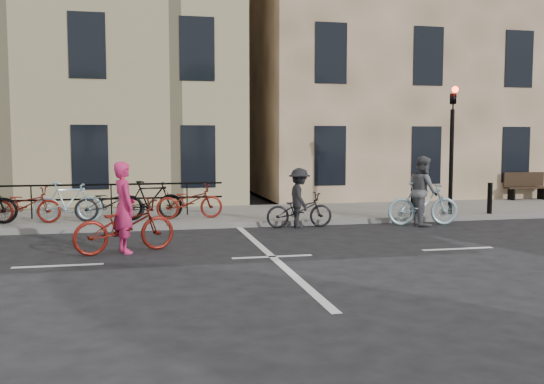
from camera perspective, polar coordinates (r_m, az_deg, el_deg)
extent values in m
plane|color=black|center=(11.95, 0.02, -6.13)|extent=(120.00, 120.00, 0.00)
cube|color=slate|center=(17.66, -17.11, -2.49)|extent=(46.00, 4.00, 0.15)
cube|color=#96795A|center=(27.30, 13.05, 12.96)|extent=(14.00, 10.00, 12.00)
cylinder|color=black|center=(18.06, 16.51, 2.71)|extent=(0.12, 0.12, 3.00)
imported|color=black|center=(18.09, 16.67, 8.89)|extent=(0.15, 0.18, 0.90)
sphere|color=#FF0C05|center=(18.00, 16.86, 9.22)|extent=(0.18, 0.18, 0.18)
cylinder|color=black|center=(17.49, 13.14, -0.73)|extent=(0.14, 0.14, 0.90)
cylinder|color=black|center=(18.65, 19.81, -0.55)|extent=(0.14, 0.14, 0.90)
cube|color=black|center=(23.14, 21.61, -0.20)|extent=(0.06, 0.38, 0.40)
cube|color=black|center=(23.83, 24.00, -0.14)|extent=(0.06, 0.38, 0.40)
cube|color=black|center=(23.47, 22.84, 0.39)|extent=(1.60, 0.40, 0.06)
cube|color=black|center=(23.59, 22.61, 1.12)|extent=(1.60, 0.06, 0.50)
cube|color=black|center=(17.53, -18.32, -0.76)|extent=(8.30, 0.04, 0.95)
imported|color=maroon|center=(16.79, -22.20, -1.13)|extent=(1.80, 0.63, 0.95)
imported|color=#9BC0CB|center=(16.63, -18.64, -0.90)|extent=(1.75, 0.49, 1.05)
imported|color=black|center=(16.56, -15.02, -1.01)|extent=(1.80, 0.63, 0.95)
imported|color=black|center=(16.54, -11.39, -0.77)|extent=(1.75, 0.49, 1.05)
imported|color=maroon|center=(16.59, -7.76, -0.87)|extent=(1.80, 0.63, 0.95)
imported|color=maroon|center=(12.68, -13.71, -3.12)|extent=(2.21, 1.35, 1.10)
imported|color=#D72563|center=(12.63, -13.75, -1.41)|extent=(0.64, 0.78, 1.86)
imported|color=#9BC0CB|center=(16.70, 14.03, -1.09)|extent=(1.98, 0.76, 1.16)
imported|color=#58585D|center=(16.66, 14.06, 0.12)|extent=(0.81, 0.98, 1.86)
imported|color=black|center=(15.83, 2.59, -1.71)|extent=(1.76, 0.62, 0.92)
imported|color=black|center=(15.79, 2.59, -0.56)|extent=(0.59, 1.01, 1.56)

